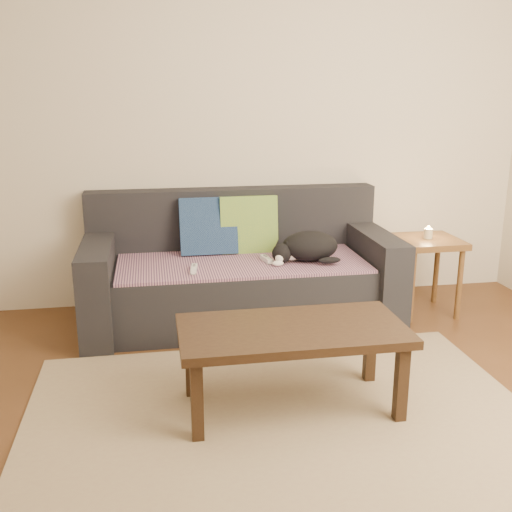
# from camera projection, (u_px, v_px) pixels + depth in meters

# --- Properties ---
(ground) EXTENTS (4.50, 4.50, 0.00)m
(ground) POSITION_uv_depth(u_px,v_px,m) (290.00, 440.00, 2.76)
(ground) COLOR brown
(ground) RESTS_ON ground
(back_wall) EXTENTS (4.50, 0.04, 2.60)m
(back_wall) POSITION_uv_depth(u_px,v_px,m) (230.00, 127.00, 4.31)
(back_wall) COLOR beige
(back_wall) RESTS_ON ground
(sofa) EXTENTS (2.10, 0.94, 0.87)m
(sofa) POSITION_uv_depth(u_px,v_px,m) (240.00, 275.00, 4.17)
(sofa) COLOR #232328
(sofa) RESTS_ON ground
(throw_blanket) EXTENTS (1.66, 0.74, 0.02)m
(throw_blanket) POSITION_uv_depth(u_px,v_px,m) (242.00, 262.00, 4.05)
(throw_blanket) COLOR #392546
(throw_blanket) RESTS_ON sofa
(cushion_navy) EXTENTS (0.40, 0.20, 0.41)m
(cushion_navy) POSITION_uv_depth(u_px,v_px,m) (208.00, 226.00, 4.21)
(cushion_navy) COLOR navy
(cushion_navy) RESTS_ON throw_blanket
(cushion_green) EXTENTS (0.41, 0.16, 0.42)m
(cushion_green) POSITION_uv_depth(u_px,v_px,m) (248.00, 225.00, 4.26)
(cushion_green) COLOR #0C5045
(cushion_green) RESTS_ON throw_blanket
(cat) EXTENTS (0.52, 0.42, 0.20)m
(cat) POSITION_uv_depth(u_px,v_px,m) (307.00, 247.00, 4.03)
(cat) COLOR black
(cat) RESTS_ON throw_blanket
(wii_remote_a) EXTENTS (0.06, 0.15, 0.03)m
(wii_remote_a) POSITION_uv_depth(u_px,v_px,m) (194.00, 269.00, 3.82)
(wii_remote_a) COLOR white
(wii_remote_a) RESTS_ON throw_blanket
(wii_remote_b) EXTENTS (0.06, 0.15, 0.03)m
(wii_remote_b) POSITION_uv_depth(u_px,v_px,m) (266.00, 259.00, 4.03)
(wii_remote_b) COLOR white
(wii_remote_b) RESTS_ON throw_blanket
(side_table) EXTENTS (0.44, 0.44, 0.55)m
(side_table) POSITION_uv_depth(u_px,v_px,m) (427.00, 252.00, 4.24)
(side_table) COLOR brown
(side_table) RESTS_ON ground
(candle) EXTENTS (0.06, 0.06, 0.09)m
(candle) POSITION_uv_depth(u_px,v_px,m) (428.00, 233.00, 4.20)
(candle) COLOR beige
(candle) RESTS_ON side_table
(rug) EXTENTS (2.50, 1.80, 0.01)m
(rug) POSITION_uv_depth(u_px,v_px,m) (283.00, 422.00, 2.90)
(rug) COLOR tan
(rug) RESTS_ON ground
(coffee_table) EXTENTS (1.11, 0.56, 0.44)m
(coffee_table) POSITION_uv_depth(u_px,v_px,m) (292.00, 337.00, 2.93)
(coffee_table) COLOR #312213
(coffee_table) RESTS_ON rug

